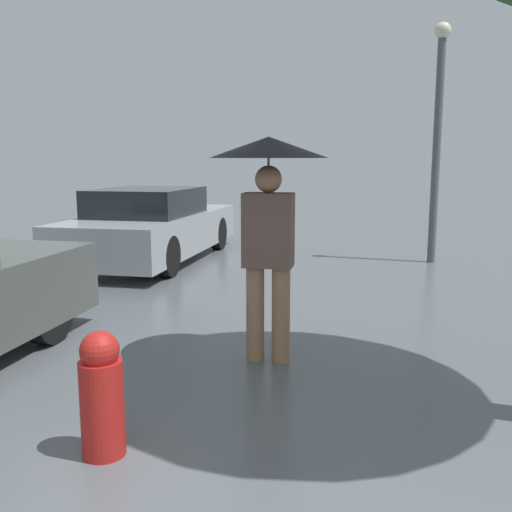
{
  "coord_description": "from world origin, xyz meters",
  "views": [
    {
      "loc": [
        0.52,
        -0.59,
        1.71
      ],
      "look_at": [
        -0.46,
        4.04,
        0.91
      ],
      "focal_mm": 40.0,
      "sensor_mm": 36.0,
      "label": 1
    }
  ],
  "objects_px": {
    "pedestrian": "(268,192)",
    "street_lamp": "(438,126)",
    "fire_hydrant": "(102,394)",
    "parked_car_farthest": "(152,226)"
  },
  "relations": [
    {
      "from": "parked_car_farthest",
      "to": "street_lamp",
      "type": "bearing_deg",
      "value": 9.44
    },
    {
      "from": "parked_car_farthest",
      "to": "fire_hydrant",
      "type": "height_order",
      "value": "parked_car_farthest"
    },
    {
      "from": "street_lamp",
      "to": "fire_hydrant",
      "type": "height_order",
      "value": "street_lamp"
    },
    {
      "from": "pedestrian",
      "to": "parked_car_farthest",
      "type": "xyz_separation_m",
      "value": [
        -2.89,
        4.53,
        -0.86
      ]
    },
    {
      "from": "pedestrian",
      "to": "fire_hydrant",
      "type": "relative_size",
      "value": 2.53
    },
    {
      "from": "pedestrian",
      "to": "street_lamp",
      "type": "distance_m",
      "value": 5.67
    },
    {
      "from": "parked_car_farthest",
      "to": "street_lamp",
      "type": "relative_size",
      "value": 1.14
    },
    {
      "from": "pedestrian",
      "to": "street_lamp",
      "type": "relative_size",
      "value": 0.49
    },
    {
      "from": "pedestrian",
      "to": "fire_hydrant",
      "type": "xyz_separation_m",
      "value": [
        -0.65,
        -1.77,
        -1.08
      ]
    },
    {
      "from": "parked_car_farthest",
      "to": "street_lamp",
      "type": "xyz_separation_m",
      "value": [
        4.7,
        0.78,
        1.67
      ]
    }
  ]
}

